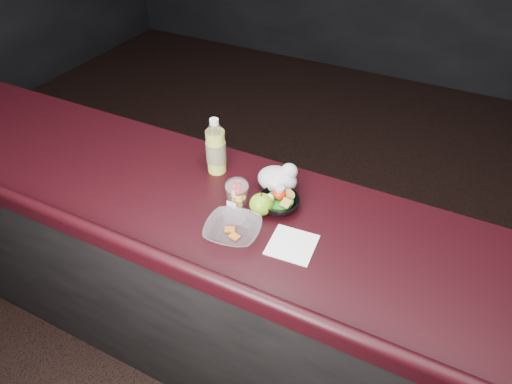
# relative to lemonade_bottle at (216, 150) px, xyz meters

# --- Properties ---
(room_shell) EXTENTS (8.00, 8.00, 8.00)m
(room_shell) POSITION_rel_lemonade_bottle_xyz_m (0.30, -0.48, 0.71)
(room_shell) COLOR black
(room_shell) RESTS_ON ground
(counter) EXTENTS (4.06, 0.71, 1.02)m
(counter) POSITION_rel_lemonade_bottle_xyz_m (0.30, -0.18, -0.61)
(counter) COLOR black
(counter) RESTS_ON ground
(lemonade_bottle) EXTENTS (0.08, 0.08, 0.25)m
(lemonade_bottle) POSITION_rel_lemonade_bottle_xyz_m (0.00, 0.00, 0.00)
(lemonade_bottle) COLOR yellow
(lemonade_bottle) RESTS_ON counter
(fruit_cup) EXTENTS (0.09, 0.09, 0.13)m
(fruit_cup) POSITION_rel_lemonade_bottle_xyz_m (0.19, -0.17, -0.04)
(fruit_cup) COLOR white
(fruit_cup) RESTS_ON counter
(green_apple) EXTENTS (0.09, 0.09, 0.09)m
(green_apple) POSITION_rel_lemonade_bottle_xyz_m (0.29, -0.16, -0.06)
(green_apple) COLOR #4B830F
(green_apple) RESTS_ON counter
(plastic_bag) EXTENTS (0.16, 0.13, 0.12)m
(plastic_bag) POSITION_rel_lemonade_bottle_xyz_m (0.29, 0.00, -0.05)
(plastic_bag) COLOR silver
(plastic_bag) RESTS_ON counter
(snack_bowl) EXTENTS (0.19, 0.19, 0.09)m
(snack_bowl) POSITION_rel_lemonade_bottle_xyz_m (0.34, -0.10, -0.08)
(snack_bowl) COLOR black
(snack_bowl) RESTS_ON counter
(takeout_bowl) EXTENTS (0.23, 0.23, 0.05)m
(takeout_bowl) POSITION_rel_lemonade_bottle_xyz_m (0.25, -0.31, -0.08)
(takeout_bowl) COLOR silver
(takeout_bowl) RESTS_ON counter
(paper_napkin) EXTENTS (0.17, 0.17, 0.00)m
(paper_napkin) POSITION_rel_lemonade_bottle_xyz_m (0.46, -0.26, -0.10)
(paper_napkin) COLOR white
(paper_napkin) RESTS_ON counter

